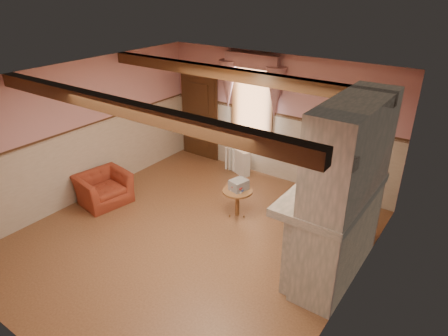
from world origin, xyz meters
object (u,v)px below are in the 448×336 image
Objects in this scene: bowl at (328,192)px; oil_lamp at (344,171)px; armchair at (103,188)px; side_table at (237,202)px; radiator at (238,160)px; mantel_clock at (353,164)px.

oil_lamp reaches higher than bowl.
armchair is 4.66m from bowl.
armchair is 2.76m from side_table.
radiator is 2.20× the size of bowl.
side_table is at bearing -54.93° from armchair.
bowl is at bearing -90.00° from mantel_clock.
side_table is at bearing -36.51° from radiator.
oil_lamp is at bearing 90.00° from bowl.
oil_lamp is at bearing -90.00° from mantel_clock.
radiator reaches higher than side_table.
bowl is 0.57m from oil_lamp.
bowl is at bearing -19.05° from side_table.
mantel_clock reaches higher than armchair.
oil_lamp reaches higher than armchair.
bowl is (3.02, -2.29, 1.16)m from radiator.
side_table is 0.82× the size of radiator.
armchair is at bearing -155.13° from side_table.
armchair is at bearing -173.95° from bowl.
mantel_clock is at bearing -61.69° from armchair.
bowl is 1.00m from mantel_clock.
mantel_clock reaches higher than radiator.
radiator is at bearing 150.30° from oil_lamp.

